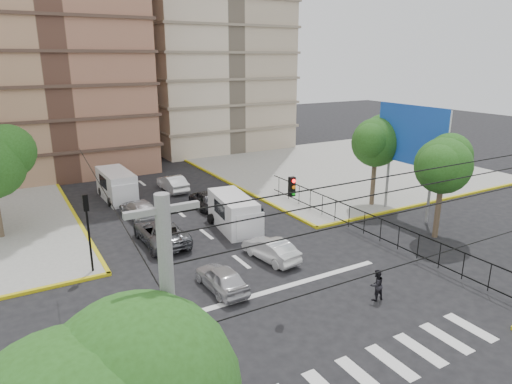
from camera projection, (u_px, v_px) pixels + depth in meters
ground at (289, 300)px, 22.46m from camera, size 160.00×160.00×0.00m
sidewalk_ne at (340, 168)px, 48.62m from camera, size 26.00×26.00×0.15m
crosswalk_stripes at (377, 369)px, 17.47m from camera, size 12.00×2.40×0.01m
stop_line at (276, 289)px, 23.45m from camera, size 13.00×0.40×0.01m
park_fence at (363, 236)px, 30.50m from camera, size 0.10×22.50×1.66m
billboard at (412, 137)px, 32.65m from camera, size 0.36×6.20×8.10m
tree_park_a at (444, 163)px, 28.96m from camera, size 4.41×3.60×6.83m
tree_park_c at (377, 140)px, 35.17m from camera, size 4.65×3.80×7.25m
traffic_light_nw at (87, 220)px, 24.33m from camera, size 0.28×0.22×4.40m
traffic_light_hanging at (319, 196)px, 19.09m from camera, size 18.00×9.12×0.92m
van_right_lane at (235, 214)px, 31.29m from camera, size 2.66×5.42×2.34m
van_left_lane at (117, 186)px, 37.79m from camera, size 2.26×5.44×2.43m
car_silver_front_left at (222, 278)px, 23.26m from camera, size 1.66×3.89×1.31m
car_white_front_right at (271, 249)px, 26.70m from camera, size 1.93×4.14×1.31m
car_grey_mid_left at (161, 232)px, 29.12m from camera, size 2.51×5.43×1.51m
car_silver_rear_left at (139, 209)px, 33.80m from camera, size 2.22×4.73×1.33m
car_darkgrey_mid_right at (205, 199)px, 36.00m from camera, size 1.89×4.27×1.43m
car_white_rear_right at (173, 183)px, 40.51m from camera, size 1.61×4.39×1.44m
pedestrian_crosswalk at (376, 285)px, 22.24m from camera, size 0.80×0.63×1.60m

